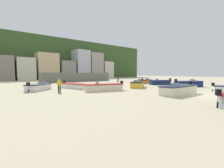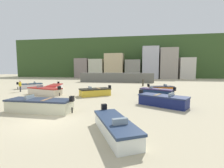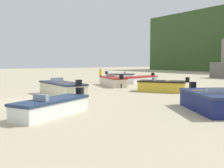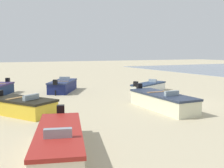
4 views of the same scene
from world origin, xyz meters
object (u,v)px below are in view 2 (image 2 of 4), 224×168
boat_cream_2 (40,105)px  beach_walker_foreground (20,85)px  mooring_post_near_water (143,83)px  boat_white_0 (31,86)px  boat_cream_3 (45,91)px  boat_orange_6 (161,89)px  boat_yellow_7 (95,92)px  boat_white_10 (55,87)px  boat_white_4 (115,127)px  boat_navy_9 (157,92)px  boat_navy_1 (163,100)px

boat_cream_2 → beach_walker_foreground: 13.01m
boat_cream_2 → mooring_post_near_water: size_ratio=4.02×
boat_white_0 → beach_walker_foreground: beach_walker_foreground is taller
boat_cream_3 → boat_orange_6: 16.16m
boat_orange_6 → boat_yellow_7: (-8.60, -5.22, 0.05)m
boat_white_10 → beach_walker_foreground: (-3.45, -3.32, 0.58)m
boat_yellow_7 → beach_walker_foreground: bearing=49.6°
boat_cream_2 → boat_cream_3: (-4.36, 7.41, -0.04)m
boat_orange_6 → beach_walker_foreground: size_ratio=2.43×
boat_yellow_7 → beach_walker_foreground: size_ratio=2.50×
boat_cream_2 → boat_white_4: boat_cream_2 is taller
boat_cream_2 → boat_navy_9: (9.73, 8.71, -0.03)m
boat_yellow_7 → mooring_post_near_water: 13.34m
boat_orange_6 → boat_yellow_7: 10.06m
boat_white_0 → boat_white_4: size_ratio=0.87×
boat_white_4 → boat_navy_1: bearing=-143.5°
boat_white_4 → boat_navy_9: size_ratio=1.02×
boat_white_4 → boat_orange_6: bearing=-132.7°
mooring_post_near_water → boat_orange_6: bearing=-69.9°
boat_orange_6 → boat_white_0: bearing=-103.5°
boat_cream_3 → boat_white_10: size_ratio=0.95×
boat_white_0 → mooring_post_near_water: size_ratio=2.78×
boat_cream_3 → boat_navy_1: bearing=-89.5°
boat_white_0 → boat_orange_6: 21.45m
boat_navy_1 → boat_white_10: (-15.51, 8.96, -0.11)m
boat_cream_2 → boat_navy_9: bearing=-47.7°
boat_navy_9 → beach_walker_foreground: beach_walker_foreground is taller
boat_white_0 → boat_yellow_7: size_ratio=0.91×
boat_white_4 → boat_cream_2: bearing=-54.5°
boat_white_4 → boat_white_10: boat_white_4 is taller
boat_white_0 → boat_white_4: (16.95, -16.26, -0.04)m
beach_walker_foreground → boat_cream_2: bearing=2.0°
boat_cream_3 → beach_walker_foreground: bearing=87.6°
boat_cream_2 → boat_white_0: bearing=39.7°
boat_navy_1 → boat_cream_2: 10.25m
beach_walker_foreground → boat_yellow_7: bearing=39.5°
boat_cream_2 → boat_orange_6: boat_cream_2 is taller
boat_orange_6 → boat_white_10: size_ratio=0.73×
boat_white_10 → boat_navy_9: bearing=151.6°
boat_cream_3 → boat_white_10: boat_cream_3 is taller
boat_white_4 → mooring_post_near_water: bearing=-122.4°
mooring_post_near_water → beach_walker_foreground: bearing=-149.5°
boat_white_4 → boat_white_0: bearing=-71.0°
boat_cream_2 → boat_yellow_7: 8.02m
boat_cream_3 → boat_navy_9: boat_navy_9 is taller
boat_white_10 → boat_white_0: bearing=-22.2°
boat_orange_6 → boat_white_10: (-16.69, -0.52, -0.03)m
boat_navy_1 → boat_white_10: size_ratio=0.82×
boat_white_4 → boat_yellow_7: size_ratio=1.04×
boat_yellow_7 → boat_navy_9: size_ratio=0.98×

